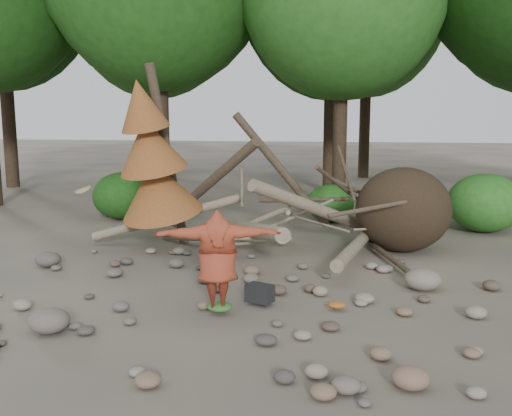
# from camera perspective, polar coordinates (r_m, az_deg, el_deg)

# --- Properties ---
(ground) EXTENTS (120.00, 120.00, 0.00)m
(ground) POSITION_cam_1_polar(r_m,az_deg,el_deg) (9.76, 0.90, -9.62)
(ground) COLOR #514C44
(ground) RESTS_ON ground
(deadfall_pile) EXTENTS (8.55, 5.24, 3.30)m
(deadfall_pile) POSITION_cam_1_polar(r_m,az_deg,el_deg) (13.57, 12.08, -0.30)
(deadfall_pile) COLOR #332619
(deadfall_pile) RESTS_ON ground
(dead_conifer) EXTENTS (2.06, 2.16, 4.35)m
(dead_conifer) POSITION_cam_1_polar(r_m,az_deg,el_deg) (13.33, -10.26, 4.61)
(dead_conifer) COLOR #4C3F30
(dead_conifer) RESTS_ON ground
(bush_left) EXTENTS (1.80, 1.80, 1.44)m
(bush_left) POSITION_cam_1_polar(r_m,az_deg,el_deg) (17.89, -13.21, 1.19)
(bush_left) COLOR #1D5015
(bush_left) RESTS_ON ground
(bush_mid) EXTENTS (1.40, 1.40, 1.12)m
(bush_mid) POSITION_cam_1_polar(r_m,az_deg,el_deg) (17.14, 7.46, 0.47)
(bush_mid) COLOR #27651D
(bush_mid) RESTS_ON ground
(bush_right) EXTENTS (2.00, 2.00, 1.60)m
(bush_right) POSITION_cam_1_polar(r_m,az_deg,el_deg) (16.71, 21.92, 0.48)
(bush_right) COLOR #317825
(bush_right) RESTS_ON ground
(frisbee_thrower) EXTENTS (3.25, 0.95, 2.02)m
(frisbee_thrower) POSITION_cam_1_polar(r_m,az_deg,el_deg) (9.05, -3.89, -5.24)
(frisbee_thrower) COLOR maroon
(frisbee_thrower) RESTS_ON ground
(backpack) EXTENTS (0.51, 0.43, 0.29)m
(backpack) POSITION_cam_1_polar(r_m,az_deg,el_deg) (9.70, 0.38, -8.85)
(backpack) COLOR black
(backpack) RESTS_ON ground
(cloth_green) EXTENTS (0.41, 0.34, 0.15)m
(cloth_green) POSITION_cam_1_polar(r_m,az_deg,el_deg) (9.30, -3.66, -10.12)
(cloth_green) COLOR #336D2B
(cloth_green) RESTS_ON ground
(cloth_orange) EXTENTS (0.29, 0.23, 0.10)m
(cloth_orange) POSITION_cam_1_polar(r_m,az_deg,el_deg) (9.54, 8.09, -9.85)
(cloth_orange) COLOR #A4581C
(cloth_orange) RESTS_ON ground
(boulder_front_left) EXTENTS (0.62, 0.56, 0.37)m
(boulder_front_left) POSITION_cam_1_polar(r_m,az_deg,el_deg) (9.04, -20.01, -10.53)
(boulder_front_left) COLOR #685F57
(boulder_front_left) RESTS_ON ground
(boulder_front_right) EXTENTS (0.45, 0.40, 0.27)m
(boulder_front_right) POSITION_cam_1_polar(r_m,az_deg,el_deg) (7.16, 15.19, -16.08)
(boulder_front_right) COLOR #826251
(boulder_front_right) RESTS_ON ground
(boulder_mid_right) EXTENTS (0.67, 0.60, 0.40)m
(boulder_mid_right) POSITION_cam_1_polar(r_m,az_deg,el_deg) (10.90, 16.34, -6.87)
(boulder_mid_right) COLOR gray
(boulder_mid_right) RESTS_ON ground
(boulder_mid_left) EXTENTS (0.55, 0.49, 0.33)m
(boulder_mid_left) POSITION_cam_1_polar(r_m,az_deg,el_deg) (12.80, -20.09, -4.84)
(boulder_mid_left) COLOR #584F4A
(boulder_mid_left) RESTS_ON ground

